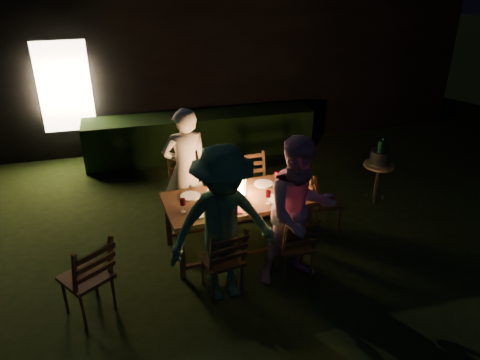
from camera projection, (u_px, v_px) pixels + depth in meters
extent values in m
plane|color=black|center=(294.00, 268.00, 5.78)|extent=(40.00, 40.00, 0.00)
cube|color=black|center=(202.00, 44.00, 10.43)|extent=(10.00, 4.00, 3.20)
cube|color=#FFE5B2|center=(65.00, 87.00, 8.21)|extent=(0.90, 0.06, 1.60)
cube|color=black|center=(200.00, 135.00, 8.74)|extent=(4.20, 0.70, 0.80)
cube|color=#482D18|center=(237.00, 199.00, 5.87)|extent=(1.89, 1.07, 0.06)
cube|color=#482D18|center=(182.00, 255.00, 5.48)|extent=(0.07, 0.07, 0.66)
cube|color=#482D18|center=(168.00, 223.00, 6.11)|extent=(0.07, 0.07, 0.66)
cube|color=#482D18|center=(308.00, 229.00, 5.98)|extent=(0.07, 0.07, 0.66)
cube|color=#482D18|center=(283.00, 202.00, 6.61)|extent=(0.07, 0.07, 0.66)
cube|color=#482D18|center=(222.00, 259.00, 5.23)|extent=(0.49, 0.48, 0.04)
cube|color=#482D18|center=(228.00, 248.00, 4.96)|extent=(0.44, 0.22, 0.50)
cube|color=#482D18|center=(294.00, 245.00, 5.51)|extent=(0.42, 0.40, 0.04)
cube|color=#482D18|center=(301.00, 234.00, 5.24)|extent=(0.41, 0.15, 0.48)
cube|color=#482D18|center=(189.00, 196.00, 6.48)|extent=(0.48, 0.46, 0.04)
cube|color=#482D18|center=(185.00, 172.00, 6.52)|extent=(0.46, 0.18, 0.53)
cube|color=#482D18|center=(256.00, 188.00, 6.80)|extent=(0.43, 0.41, 0.04)
cube|color=#482D18|center=(252.00, 167.00, 6.84)|extent=(0.42, 0.16, 0.48)
cube|color=#482D18|center=(324.00, 201.00, 6.37)|extent=(0.43, 0.45, 0.04)
cube|color=#482D18|center=(312.00, 184.00, 6.20)|extent=(0.16, 0.45, 0.52)
cube|color=#482D18|center=(86.00, 277.00, 4.90)|extent=(0.62, 0.62, 0.04)
cube|color=#482D18|center=(93.00, 262.00, 4.66)|extent=(0.46, 0.38, 0.53)
imported|color=white|center=(186.00, 169.00, 6.36)|extent=(0.66, 0.47, 1.72)
imported|color=#D290B9|center=(299.00, 212.00, 5.24)|extent=(0.94, 0.77, 1.80)
imported|color=#397351|center=(223.00, 226.00, 4.96)|extent=(1.25, 0.79, 1.83)
cube|color=white|center=(240.00, 194.00, 5.91)|extent=(0.15, 0.15, 0.03)
cube|color=white|center=(240.00, 171.00, 5.76)|extent=(0.16, 0.16, 0.03)
cylinder|color=#FF9E3F|center=(240.00, 186.00, 5.85)|extent=(0.09, 0.09, 0.18)
cylinder|color=white|center=(190.00, 196.00, 5.87)|extent=(0.25, 0.25, 0.01)
cylinder|color=white|center=(199.00, 213.00, 5.50)|extent=(0.25, 0.25, 0.01)
cylinder|color=white|center=(264.00, 184.00, 6.17)|extent=(0.25, 0.25, 0.01)
cylinder|color=white|center=(277.00, 199.00, 5.80)|extent=(0.25, 0.25, 0.01)
cylinder|color=#0F471E|center=(218.00, 191.00, 5.72)|extent=(0.07, 0.07, 0.28)
cube|color=red|center=(234.00, 211.00, 5.54)|extent=(0.18, 0.14, 0.01)
cube|color=red|center=(287.00, 201.00, 5.77)|extent=(0.18, 0.14, 0.01)
cube|color=black|center=(195.00, 218.00, 5.41)|extent=(0.14, 0.07, 0.01)
cylinder|color=olive|center=(379.00, 165.00, 7.06)|extent=(0.46, 0.46, 0.04)
cylinder|color=olive|center=(377.00, 183.00, 7.20)|extent=(0.05, 0.05, 0.60)
cylinder|color=#A5A8AD|center=(380.00, 158.00, 7.01)|extent=(0.30, 0.30, 0.22)
cylinder|color=#0F471E|center=(379.00, 156.00, 6.94)|extent=(0.07, 0.07, 0.32)
cylinder|color=#0F471E|center=(382.00, 153.00, 7.03)|extent=(0.07, 0.07, 0.32)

